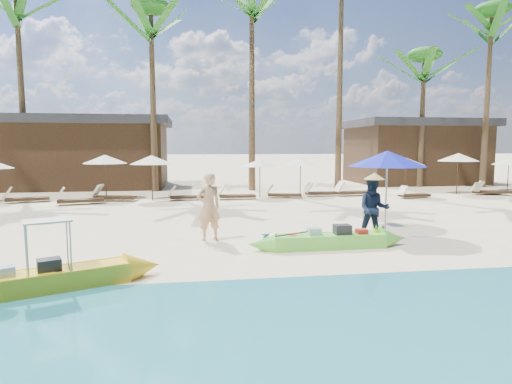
{
  "coord_description": "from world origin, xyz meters",
  "views": [
    {
      "loc": [
        -1.29,
        -10.38,
        2.55
      ],
      "look_at": [
        0.57,
        2.0,
        1.2
      ],
      "focal_mm": 30.0,
      "sensor_mm": 36.0,
      "label": 1
    }
  ],
  "objects": [
    {
      "name": "ground",
      "position": [
        0.0,
        0.0,
        0.0
      ],
      "size": [
        240.0,
        240.0,
        0.0
      ],
      "primitive_type": "plane",
      "color": "#F6E3B5",
      "rests_on": "ground"
    },
    {
      "name": "wet_sand_strip",
      "position": [
        0.0,
        -5.0,
        0.0
      ],
      "size": [
        240.0,
        4.5,
        0.01
      ],
      "primitive_type": "cube",
      "color": "tan",
      "rests_on": "ground"
    },
    {
      "name": "green_canoe",
      "position": [
        2.07,
        -0.26,
        0.2
      ],
      "size": [
        4.57,
        0.67,
        0.58
      ],
      "rotation": [
        0.0,
        0.0,
        0.02
      ],
      "color": "#6DE144",
      "rests_on": "ground"
    },
    {
      "name": "yellow_canoe",
      "position": [
        -3.99,
        -2.65,
        0.21
      ],
      "size": [
        4.62,
        2.17,
        1.27
      ],
      "rotation": [
        0.0,
        0.0,
        0.4
      ],
      "color": "yellow",
      "rests_on": "ground"
    },
    {
      "name": "tourist",
      "position": [
        -0.86,
        1.08,
        0.92
      ],
      "size": [
        0.77,
        0.63,
        1.83
      ],
      "primitive_type": "imported",
      "rotation": [
        0.0,
        0.0,
        3.46
      ],
      "color": "tan",
      "rests_on": "ground"
    },
    {
      "name": "vendor_green",
      "position": [
        3.53,
        0.4,
        0.86
      ],
      "size": [
        1.02,
        0.91,
        1.72
      ],
      "primitive_type": "imported",
      "rotation": [
        0.0,
        0.0,
        -0.37
      ],
      "color": "#131D36",
      "rests_on": "ground"
    },
    {
      "name": "blue_umbrella",
      "position": [
        4.32,
        1.31,
        2.18
      ],
      "size": [
        2.24,
        2.24,
        2.41
      ],
      "color": "#99999E",
      "rests_on": "ground"
    },
    {
      "name": "lounger_3_right",
      "position": [
        -8.8,
        10.13,
        0.21
      ],
      "size": [
        1.97,
        1.09,
        0.64
      ],
      "rotation": [
        0.0,
        0.0,
        0.29
      ],
      "color": "#3B2618",
      "rests_on": "ground"
    },
    {
      "name": "resort_parasol_4",
      "position": [
        -5.37,
        10.79,
        1.92
      ],
      "size": [
        2.07,
        2.07,
        2.13
      ],
      "color": "#3B2618",
      "rests_on": "ground"
    },
    {
      "name": "lounger_4_left",
      "position": [
        -6.27,
        9.1,
        0.23
      ],
      "size": [
        2.09,
        1.02,
        0.68
      ],
      "rotation": [
        0.0,
        0.0,
        0.21
      ],
      "color": "#3B2618",
      "rests_on": "ground"
    },
    {
      "name": "lounger_4_right",
      "position": [
        -4.97,
        10.11,
        0.23
      ],
      "size": [
        2.06,
        0.99,
        0.67
      ],
      "rotation": [
        0.0,
        0.0,
        -0.2
      ],
      "color": "#3B2618",
      "rests_on": "ground"
    },
    {
      "name": "resort_parasol_5",
      "position": [
        -3.14,
        10.06,
        1.91
      ],
      "size": [
        2.05,
        2.05,
        2.11
      ],
      "color": "#3B2618",
      "rests_on": "ground"
    },
    {
      "name": "lounger_5_left",
      "position": [
        -1.61,
        9.91,
        0.2
      ],
      "size": [
        1.81,
        0.62,
        0.61
      ],
      "rotation": [
        0.0,
        0.0,
        0.04
      ],
      "color": "#3B2618",
      "rests_on": "ground"
    },
    {
      "name": "resort_parasol_6",
      "position": [
        2.06,
        10.59,
        1.71
      ],
      "size": [
        1.85,
        1.85,
        1.9
      ],
      "color": "#3B2618",
      "rests_on": "ground"
    },
    {
      "name": "lounger_6_left",
      "position": [
        0.73,
        9.92,
        0.21
      ],
      "size": [
        1.83,
        0.59,
        0.62
      ],
      "rotation": [
        0.0,
        0.0,
        -0.02
      ],
      "color": "#3B2618",
      "rests_on": "ground"
    },
    {
      "name": "lounger_6_right",
      "position": [
        3.09,
        10.1,
        0.2
      ],
      "size": [
        1.81,
        0.87,
        0.59
      ],
      "rotation": [
        0.0,
        0.0,
        -0.2
      ],
      "color": "#3B2618",
      "rests_on": "ground"
    },
    {
      "name": "resort_parasol_7",
      "position": [
        4.28,
        11.18,
        1.76
      ],
      "size": [
        1.89,
        1.89,
        1.95
      ],
      "color": "#3B2618",
      "rests_on": "ground"
    },
    {
      "name": "lounger_7_left",
      "position": [
        5.17,
        10.54,
        0.21
      ],
      "size": [
        1.85,
        0.62,
        0.62
      ],
      "rotation": [
        0.0,
        0.0,
        0.03
      ],
      "color": "#3B2618",
      "rests_on": "ground"
    },
    {
      "name": "lounger_7_right",
      "position": [
        6.8,
        10.46,
        0.22
      ],
      "size": [
        1.99,
        0.76,
        0.66
      ],
      "rotation": [
        0.0,
        0.0,
        0.08
      ],
      "color": "#3B2618",
      "rests_on": "ground"
    },
    {
      "name": "resort_parasol_8",
      "position": [
        9.49,
        10.01,
        1.76
      ],
      "size": [
        1.89,
        1.89,
        1.95
      ],
      "color": "#3B2618",
      "rests_on": "ground"
    },
    {
      "name": "lounger_8_left",
      "position": [
        9.38,
        9.04,
        0.19
      ],
      "size": [
        1.68,
        0.7,
        0.55
      ],
      "rotation": [
        0.0,
        0.0,
        0.12
      ],
      "color": "#3B2618",
      "rests_on": "ground"
    },
    {
      "name": "resort_parasol_9",
      "position": [
        12.57,
        10.28,
        1.96
      ],
      "size": [
        2.11,
        2.11,
        2.18
      ],
      "color": "#3B2618",
      "rests_on": "ground"
    },
    {
      "name": "lounger_9_left",
      "position": [
        14.21,
        9.73,
        0.21
      ],
      "size": [
        1.98,
        1.13,
        0.64
      ],
      "rotation": [
        0.0,
        0.0,
        -0.31
      ],
      "color": "#3B2618",
      "rests_on": "ground"
    },
    {
      "name": "lounger_9_right",
      "position": [
        14.05,
        10.0,
        0.19
      ],
      "size": [
        1.7,
        0.76,
        0.56
      ],
      "rotation": [
        0.0,
        0.0,
        0.16
      ],
      "color": "#3B2618",
      "rests_on": "ground"
    },
    {
      "name": "resort_parasol_10",
      "position": [
        16.39,
        11.31,
        1.68
      ],
      "size": [
        1.8,
        1.8,
        1.86
      ],
      "color": "#3B2618",
      "rests_on": "ground"
    },
    {
      "name": "palm_2",
      "position": [
        -10.45,
        15.08,
        9.18
      ],
      "size": [
        2.08,
        2.08,
        11.33
      ],
      "color": "brown",
      "rests_on": "ground"
    },
    {
      "name": "palm_3",
      "position": [
        -3.36,
        14.27,
        8.58
      ],
      "size": [
        2.08,
        2.08,
        10.52
      ],
      "color": "brown",
      "rests_on": "ground"
    },
    {
      "name": "palm_4",
      "position": [
        2.15,
        14.01,
        9.45
      ],
      "size": [
        2.08,
        2.08,
        11.7
      ],
      "color": "brown",
      "rests_on": "ground"
    },
    {
      "name": "palm_5",
      "position": [
        7.45,
        14.38,
        10.82
      ],
      "size": [
        2.08,
        2.08,
        13.6
      ],
      "color": "brown",
      "rests_on": "ground"
    },
    {
      "name": "palm_6",
      "position": [
        12.84,
        14.52,
        7.05
      ],
      "size": [
        2.08,
        2.08,
        8.51
      ],
      "color": "brown",
      "rests_on": "ground"
    },
    {
      "name": "palm_7",
      "position": [
        16.57,
        13.68,
        8.99
      ],
      "size": [
        2.08,
        2.08,
        11.08
      ],
      "color": "brown",
      "rests_on": "ground"
    },
    {
      "name": "pavilion_west",
      "position": [
        -8.0,
        17.5,
        2.19
      ],
      "size": [
        10.8,
        6.6,
        4.3
      ],
      "color": "#3B2618",
      "rests_on": "ground"
    },
    {
      "name": "pavilion_east",
      "position": [
        14.0,
        17.5,
        2.2
      ],
      "size": [
        8.8,
        6.6,
        4.3
      ],
      "color": "#3B2618",
      "rests_on": "ground"
    }
  ]
}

